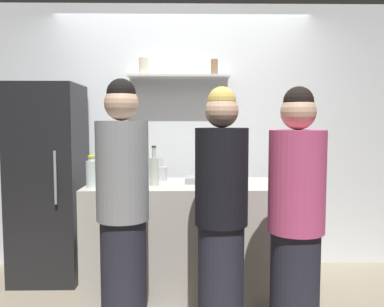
{
  "coord_description": "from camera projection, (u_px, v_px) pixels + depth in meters",
  "views": [
    {
      "loc": [
        0.03,
        -2.73,
        1.44
      ],
      "look_at": [
        0.08,
        0.49,
        1.19
      ],
      "focal_mm": 36.74,
      "sensor_mm": 36.0,
      "label": 1
    }
  ],
  "objects": [
    {
      "name": "back_wall_assembly",
      "position": [
        183.0,
        136.0,
        3.97
      ],
      "size": [
        4.8,
        0.32,
        2.6
      ],
      "color": "white",
      "rests_on": "ground"
    },
    {
      "name": "refrigerator",
      "position": [
        49.0,
        183.0,
        3.59
      ],
      "size": [
        0.6,
        0.61,
        1.78
      ],
      "color": "black",
      "rests_on": "ground"
    },
    {
      "name": "counter",
      "position": [
        192.0,
        239.0,
        3.29
      ],
      "size": [
        1.71,
        0.71,
        0.94
      ],
      "primitive_type": "cube",
      "color": "#B7B2A8",
      "rests_on": "ground"
    },
    {
      "name": "baking_pan",
      "position": [
        205.0,
        180.0,
        3.31
      ],
      "size": [
        0.34,
        0.24,
        0.05
      ],
      "primitive_type": "cube",
      "color": "gray",
      "rests_on": "counter"
    },
    {
      "name": "utensil_holder",
      "position": [
        161.0,
        173.0,
        3.43
      ],
      "size": [
        0.11,
        0.11,
        0.22
      ],
      "color": "#B2B2B7",
      "rests_on": "counter"
    },
    {
      "name": "wine_bottle_pale_glass",
      "position": [
        154.0,
        170.0,
        3.13
      ],
      "size": [
        0.07,
        0.07,
        0.32
      ],
      "color": "#B2BFB2",
      "rests_on": "counter"
    },
    {
      "name": "wine_bottle_amber_glass",
      "position": [
        285.0,
        174.0,
        2.99
      ],
      "size": [
        0.07,
        0.07,
        0.3
      ],
      "color": "#472814",
      "rests_on": "counter"
    },
    {
      "name": "water_bottle_plastic",
      "position": [
        92.0,
        173.0,
        3.05
      ],
      "size": [
        0.09,
        0.09,
        0.25
      ],
      "color": "silver",
      "rests_on": "counter"
    },
    {
      "name": "person_grey_hoodie",
      "position": [
        123.0,
        213.0,
        2.56
      ],
      "size": [
        0.34,
        0.34,
        1.72
      ],
      "rotation": [
        0.0,
        0.0,
        0.32
      ],
      "color": "#262633",
      "rests_on": "ground"
    },
    {
      "name": "person_pink_top",
      "position": [
        296.0,
        225.0,
        2.38
      ],
      "size": [
        0.34,
        0.34,
        1.66
      ],
      "rotation": [
        0.0,
        0.0,
        1.92
      ],
      "color": "#262633",
      "rests_on": "ground"
    },
    {
      "name": "person_blonde",
      "position": [
        221.0,
        218.0,
        2.53
      ],
      "size": [
        0.34,
        0.34,
        1.67
      ],
      "rotation": [
        0.0,
        0.0,
        5.37
      ],
      "color": "#262633",
      "rests_on": "ground"
    }
  ]
}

